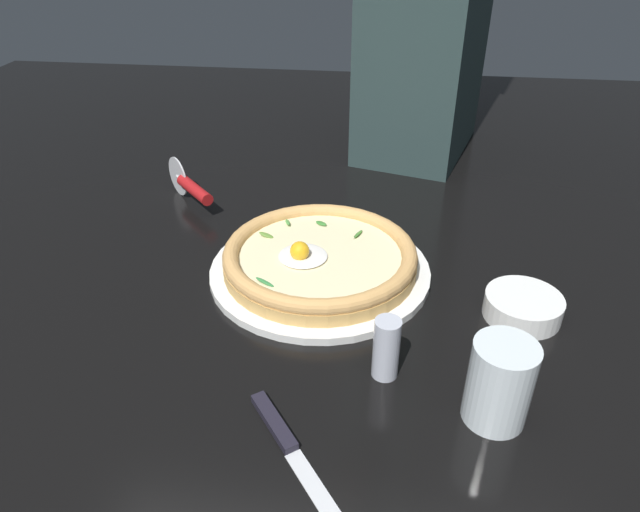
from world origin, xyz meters
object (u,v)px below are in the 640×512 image
side_bowl (523,306)px  table_knife (286,441)px  drinking_glass (498,388)px  pepper_shaker (386,348)px  pizza (320,257)px  pizza_cutter (190,186)px

side_bowl → table_knife: bearing=-138.1°
side_bowl → table_knife: (-0.28, -0.25, -0.01)m
drinking_glass → side_bowl: bearing=71.7°
side_bowl → drinking_glass: bearing=-108.3°
drinking_glass → pepper_shaker: (-0.12, 0.05, -0.00)m
side_bowl → drinking_glass: 0.20m
pizza → pepper_shaker: (0.10, -0.21, 0.01)m
pizza → pepper_shaker: 0.23m
drinking_glass → pepper_shaker: 0.13m
pizza → side_bowl: 0.30m
side_bowl → pepper_shaker: bearing=-143.4°
pizza_cutter → pepper_shaker: pepper_shaker is taller
pizza_cutter → pizza: bearing=-37.1°
pepper_shaker → drinking_glass: bearing=-22.9°
pepper_shaker → table_knife: bearing=-130.3°
side_bowl → pepper_shaker: size_ratio=1.29×
pizza_cutter → drinking_glass: size_ratio=1.26×
table_knife → pepper_shaker: pepper_shaker is taller
side_bowl → drinking_glass: (-0.06, -0.19, 0.03)m
side_bowl → pepper_shaker: pepper_shaker is taller
pizza_cutter → drinking_glass: 0.67m
pizza_cutter → table_knife: (0.27, -0.52, -0.03)m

